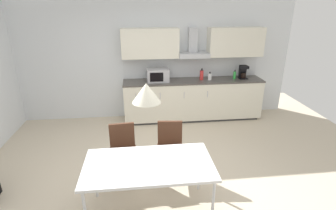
{
  "coord_description": "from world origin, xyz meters",
  "views": [
    {
      "loc": [
        -0.17,
        -3.45,
        2.55
      ],
      "look_at": [
        0.29,
        0.53,
        1.0
      ],
      "focal_mm": 28.0,
      "sensor_mm": 36.0,
      "label": 1
    }
  ],
  "objects_px": {
    "dining_table": "(149,166)",
    "pendant_lamp": "(146,93)",
    "bottle_green": "(235,75)",
    "bottle_white": "(210,76)",
    "microwave": "(158,75)",
    "chair_far_left": "(123,146)",
    "coffee_maker": "(243,72)",
    "bottle_red": "(202,75)",
    "chair_far_right": "(170,144)"
  },
  "relations": [
    {
      "from": "microwave",
      "to": "bottle_red",
      "type": "relative_size",
      "value": 1.85
    },
    {
      "from": "bottle_green",
      "to": "pendant_lamp",
      "type": "xyz_separation_m",
      "value": [
        -2.11,
        -2.9,
        0.62
      ]
    },
    {
      "from": "chair_far_left",
      "to": "chair_far_right",
      "type": "height_order",
      "value": "same"
    },
    {
      "from": "dining_table",
      "to": "chair_far_left",
      "type": "distance_m",
      "value": 0.9
    },
    {
      "from": "chair_far_left",
      "to": "chair_far_right",
      "type": "distance_m",
      "value": 0.72
    },
    {
      "from": "coffee_maker",
      "to": "bottle_white",
      "type": "height_order",
      "value": "coffee_maker"
    },
    {
      "from": "chair_far_right",
      "to": "pendant_lamp",
      "type": "bearing_deg",
      "value": -114.25
    },
    {
      "from": "coffee_maker",
      "to": "bottle_red",
      "type": "bearing_deg",
      "value": -178.91
    },
    {
      "from": "chair_far_right",
      "to": "pendant_lamp",
      "type": "xyz_separation_m",
      "value": [
        -0.36,
        -0.8,
        1.11
      ]
    },
    {
      "from": "dining_table",
      "to": "pendant_lamp",
      "type": "distance_m",
      "value": 0.95
    },
    {
      "from": "chair_far_left",
      "to": "coffee_maker",
      "type": "bearing_deg",
      "value": 38.48
    },
    {
      "from": "microwave",
      "to": "bottle_green",
      "type": "relative_size",
      "value": 2.28
    },
    {
      "from": "bottle_white",
      "to": "pendant_lamp",
      "type": "distance_m",
      "value": 3.32
    },
    {
      "from": "dining_table",
      "to": "chair_far_right",
      "type": "height_order",
      "value": "chair_far_right"
    },
    {
      "from": "bottle_green",
      "to": "chair_far_left",
      "type": "xyz_separation_m",
      "value": [
        -2.47,
        -2.09,
        -0.49
      ]
    },
    {
      "from": "chair_far_right",
      "to": "pendant_lamp",
      "type": "relative_size",
      "value": 2.72
    },
    {
      "from": "microwave",
      "to": "dining_table",
      "type": "distance_m",
      "value": 2.95
    },
    {
      "from": "bottle_red",
      "to": "bottle_white",
      "type": "bearing_deg",
      "value": -10.01
    },
    {
      "from": "bottle_green",
      "to": "bottle_white",
      "type": "relative_size",
      "value": 1.14
    },
    {
      "from": "chair_far_left",
      "to": "bottle_red",
      "type": "bearing_deg",
      "value": 51.12
    },
    {
      "from": "microwave",
      "to": "bottle_green",
      "type": "height_order",
      "value": "microwave"
    },
    {
      "from": "bottle_green",
      "to": "bottle_red",
      "type": "xyz_separation_m",
      "value": [
        -0.77,
        0.02,
        0.02
      ]
    },
    {
      "from": "microwave",
      "to": "coffee_maker",
      "type": "height_order",
      "value": "coffee_maker"
    },
    {
      "from": "bottle_white",
      "to": "chair_far_left",
      "type": "height_order",
      "value": "bottle_white"
    },
    {
      "from": "bottle_green",
      "to": "dining_table",
      "type": "bearing_deg",
      "value": -126.04
    },
    {
      "from": "microwave",
      "to": "bottle_red",
      "type": "distance_m",
      "value": 0.99
    },
    {
      "from": "bottle_white",
      "to": "bottle_red",
      "type": "bearing_deg",
      "value": 169.99
    },
    {
      "from": "dining_table",
      "to": "chair_far_right",
      "type": "distance_m",
      "value": 0.9
    },
    {
      "from": "microwave",
      "to": "pendant_lamp",
      "type": "xyz_separation_m",
      "value": [
        -0.35,
        -2.9,
        0.57
      ]
    },
    {
      "from": "bottle_white",
      "to": "dining_table",
      "type": "relative_size",
      "value": 0.12
    },
    {
      "from": "coffee_maker",
      "to": "chair_far_right",
      "type": "xyz_separation_m",
      "value": [
        -1.95,
        -2.13,
        -0.55
      ]
    },
    {
      "from": "microwave",
      "to": "bottle_green",
      "type": "bearing_deg",
      "value": -0.28
    },
    {
      "from": "microwave",
      "to": "bottle_red",
      "type": "bearing_deg",
      "value": 0.45
    },
    {
      "from": "bottle_green",
      "to": "dining_table",
      "type": "height_order",
      "value": "bottle_green"
    },
    {
      "from": "bottle_green",
      "to": "chair_far_right",
      "type": "relative_size",
      "value": 0.24
    },
    {
      "from": "pendant_lamp",
      "to": "bottle_red",
      "type": "bearing_deg",
      "value": 65.3
    },
    {
      "from": "coffee_maker",
      "to": "bottle_green",
      "type": "xyz_separation_m",
      "value": [
        -0.21,
        -0.03,
        -0.06
      ]
    },
    {
      "from": "bottle_red",
      "to": "chair_far_right",
      "type": "distance_m",
      "value": 2.38
    },
    {
      "from": "microwave",
      "to": "chair_far_left",
      "type": "bearing_deg",
      "value": -108.6
    },
    {
      "from": "bottle_red",
      "to": "chair_far_left",
      "type": "bearing_deg",
      "value": -128.88
    },
    {
      "from": "bottle_green",
      "to": "bottle_white",
      "type": "distance_m",
      "value": 0.59
    },
    {
      "from": "coffee_maker",
      "to": "chair_far_left",
      "type": "relative_size",
      "value": 0.34
    },
    {
      "from": "microwave",
      "to": "coffee_maker",
      "type": "bearing_deg",
      "value": 0.77
    },
    {
      "from": "dining_table",
      "to": "chair_far_right",
      "type": "bearing_deg",
      "value": 65.75
    },
    {
      "from": "bottle_green",
      "to": "chair_far_right",
      "type": "bearing_deg",
      "value": -129.83
    },
    {
      "from": "bottle_white",
      "to": "coffee_maker",
      "type": "bearing_deg",
      "value": 3.66
    },
    {
      "from": "dining_table",
      "to": "chair_far_left",
      "type": "relative_size",
      "value": 1.81
    },
    {
      "from": "bottle_white",
      "to": "chair_far_left",
      "type": "relative_size",
      "value": 0.21
    },
    {
      "from": "pendant_lamp",
      "to": "chair_far_left",
      "type": "bearing_deg",
      "value": 114.13
    },
    {
      "from": "microwave",
      "to": "chair_far_right",
      "type": "bearing_deg",
      "value": -89.57
    }
  ]
}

